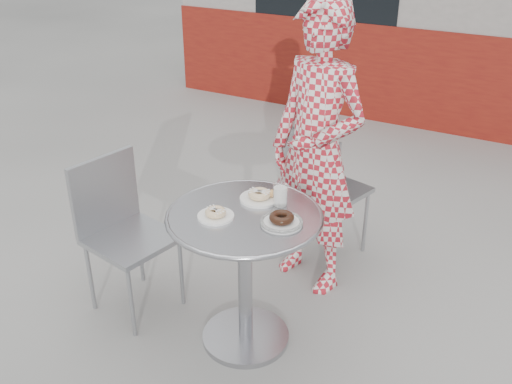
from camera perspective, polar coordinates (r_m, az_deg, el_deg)
The scene contains 9 objects.
ground at distance 3.21m, azimuth -0.73°, elevation -13.94°, with size 60.00×60.00×0.00m, color #A8A59F.
bistro_table at distance 2.83m, azimuth -1.12°, elevation -5.53°, with size 0.76×0.76×0.77m.
chair_far at distance 3.74m, azimuth 6.92°, elevation -2.36°, with size 0.53×0.53×0.90m.
chair_left at distance 3.31m, azimuth -12.14°, elevation -7.20°, with size 0.49×0.49×0.89m.
seated_person at distance 3.23m, azimuth 6.11°, elevation 4.03°, with size 0.62×0.41×1.70m, color #AB1A26.
plate_far at distance 2.85m, azimuth 0.41°, elevation -0.40°, with size 0.20×0.20×0.05m.
plate_near at distance 2.70m, azimuth -4.05°, elevation -2.20°, with size 0.17×0.17×0.04m.
plate_checker at distance 2.64m, azimuth 2.57°, elevation -2.87°, with size 0.20×0.20×0.05m.
milk_cup at distance 2.79m, azimuth 2.44°, elevation -0.33°, with size 0.07×0.07×0.11m.
Camera 1 is at (1.23, -2.08, 2.11)m, focal length 40.00 mm.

